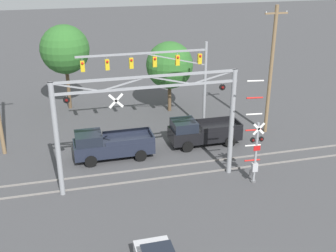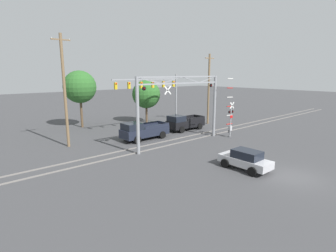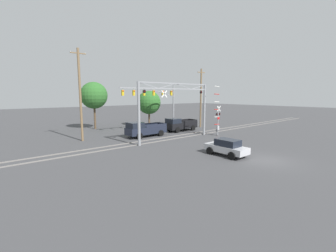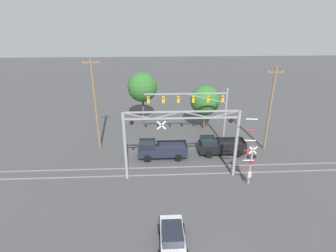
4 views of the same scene
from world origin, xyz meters
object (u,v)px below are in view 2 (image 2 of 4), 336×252
(pickup_truck_following, at_px, (184,123))
(background_tree_far_left_verge, at_px, (80,87))
(crossing_gantry, at_px, (181,102))
(crossing_signal_mast, at_px, (230,118))
(utility_pole_right, at_px, (209,89))
(utility_pole_left, at_px, (65,91))
(traffic_signal_span, at_px, (160,90))
(pickup_truck_lead, at_px, (143,131))
(sedan_waiting, at_px, (245,159))
(background_tree_beyond_span, at_px, (146,94))

(pickup_truck_following, distance_m, background_tree_far_left_verge, 14.74)
(crossing_gantry, xyz_separation_m, crossing_signal_mast, (6.36, -1.58, -2.16))
(utility_pole_right, bearing_deg, utility_pole_left, 176.78)
(background_tree_far_left_verge, bearing_deg, pickup_truck_following, -48.67)
(traffic_signal_span, height_order, background_tree_far_left_verge, background_tree_far_left_verge)
(crossing_signal_mast, distance_m, pickup_truck_lead, 10.09)
(pickup_truck_lead, distance_m, pickup_truck_following, 6.98)
(traffic_signal_span, relative_size, sedan_waiting, 2.51)
(utility_pole_left, relative_size, utility_pole_right, 1.10)
(crossing_signal_mast, bearing_deg, utility_pole_right, 58.04)
(utility_pole_right, bearing_deg, sedan_waiting, -130.64)
(pickup_truck_lead, distance_m, background_tree_far_left_verge, 12.19)
(utility_pole_left, xyz_separation_m, utility_pole_right, (20.09, -1.13, -0.51))
(pickup_truck_lead, xyz_separation_m, utility_pole_left, (-7.35, 2.63, 4.64))
(sedan_waiting, distance_m, background_tree_far_left_verge, 24.43)
(crossing_signal_mast, relative_size, pickup_truck_following, 1.27)
(traffic_signal_span, distance_m, utility_pole_left, 12.59)
(crossing_gantry, relative_size, traffic_signal_span, 1.10)
(utility_pole_right, bearing_deg, pickup_truck_lead, -173.27)
(sedan_waiting, bearing_deg, background_tree_beyond_span, 74.13)
(crossing_gantry, bearing_deg, traffic_signal_span, 66.30)
(crossing_gantry, xyz_separation_m, sedan_waiting, (-1.39, -8.66, -3.60))
(utility_pole_left, xyz_separation_m, background_tree_beyond_span, (13.81, 5.47, -1.40))
(sedan_waiting, bearing_deg, pickup_truck_lead, 92.45)
(pickup_truck_lead, bearing_deg, crossing_signal_mast, -34.15)
(crossing_signal_mast, height_order, background_tree_far_left_verge, background_tree_far_left_verge)
(utility_pole_right, bearing_deg, background_tree_far_left_verge, 147.50)
(pickup_truck_lead, relative_size, sedan_waiting, 1.39)
(sedan_waiting, relative_size, utility_pole_left, 0.36)
(pickup_truck_lead, relative_size, pickup_truck_following, 1.04)
(sedan_waiting, relative_size, utility_pole_right, 0.40)
(crossing_signal_mast, xyz_separation_m, traffic_signal_span, (-3.09, 9.02, 2.88))
(crossing_signal_mast, relative_size, utility_pole_left, 0.62)
(crossing_gantry, relative_size, utility_pole_left, 1.01)
(crossing_gantry, height_order, background_tree_beyond_span, crossing_gantry)
(crossing_gantry, bearing_deg, utility_pole_right, 27.18)
(crossing_signal_mast, distance_m, background_tree_far_left_verge, 20.07)
(crossing_gantry, height_order, sedan_waiting, crossing_gantry)
(crossing_gantry, distance_m, utility_pole_left, 11.51)
(utility_pole_left, bearing_deg, background_tree_beyond_span, 21.62)
(crossing_gantry, bearing_deg, background_tree_beyond_span, 69.57)
(pickup_truck_lead, distance_m, sedan_waiting, 12.72)
(traffic_signal_span, xyz_separation_m, pickup_truck_following, (1.76, -2.85, -4.10))
(crossing_gantry, height_order, pickup_truck_lead, crossing_gantry)
(traffic_signal_span, xyz_separation_m, utility_pole_right, (7.54, -1.89, 0.03))
(crossing_gantry, distance_m, traffic_signal_span, 8.16)
(crossing_gantry, height_order, pickup_truck_following, crossing_gantry)
(utility_pole_right, bearing_deg, traffic_signal_span, 165.91)
(traffic_signal_span, bearing_deg, crossing_gantry, -113.70)
(crossing_signal_mast, height_order, utility_pole_right, utility_pole_right)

